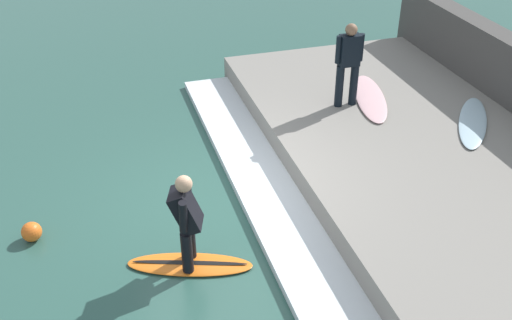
{
  "coord_description": "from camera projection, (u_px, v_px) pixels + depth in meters",
  "views": [
    {
      "loc": [
        -1.58,
        -7.48,
        5.6
      ],
      "look_at": [
        0.7,
        0.0,
        0.7
      ],
      "focal_mm": 42.0,
      "sensor_mm": 36.0,
      "label": 1
    }
  ],
  "objects": [
    {
      "name": "wave_foam_crest",
      "position": [
        267.0,
        192.0,
        9.61
      ],
      "size": [
        0.96,
        8.76,
        0.13
      ],
      "primitive_type": "cube",
      "color": "silver",
      "rests_on": "ground_plane"
    },
    {
      "name": "surfer_waiting_near",
      "position": [
        349.0,
        61.0,
        10.81
      ],
      "size": [
        0.53,
        0.23,
        1.58
      ],
      "color": "black",
      "rests_on": "concrete_ledge"
    },
    {
      "name": "surfboard_waiting_near",
      "position": [
        370.0,
        98.0,
        11.47
      ],
      "size": [
        1.15,
        2.14,
        0.06
      ],
      "color": "beige",
      "rests_on": "concrete_ledge"
    },
    {
      "name": "marker_buoy",
      "position": [
        32.0,
        232.0,
        8.62
      ],
      "size": [
        0.29,
        0.29,
        0.29
      ],
      "primitive_type": "sphere",
      "color": "orange",
      "rests_on": "ground_plane"
    },
    {
      "name": "surfboard_riding",
      "position": [
        190.0,
        264.0,
        8.2
      ],
      "size": [
        1.79,
        1.01,
        0.07
      ],
      "color": "orange",
      "rests_on": "ground_plane"
    },
    {
      "name": "surfboard_spare",
      "position": [
        473.0,
        122.0,
        10.65
      ],
      "size": [
        1.58,
        1.92,
        0.06
      ],
      "color": "silver",
      "rests_on": "concrete_ledge"
    },
    {
      "name": "concrete_ledge",
      "position": [
        417.0,
        157.0,
        10.17
      ],
      "size": [
        4.4,
        9.22,
        0.49
      ],
      "primitive_type": "cube",
      "color": "gray",
      "rests_on": "ground_plane"
    },
    {
      "name": "ground_plane",
      "position": [
        214.0,
        204.0,
        9.43
      ],
      "size": [
        28.0,
        28.0,
        0.0
      ],
      "primitive_type": "plane",
      "color": "#2D564C"
    },
    {
      "name": "surfer_riding",
      "position": [
        186.0,
        217.0,
        7.77
      ],
      "size": [
        0.52,
        0.6,
        1.42
      ],
      "color": "black",
      "rests_on": "surfboard_riding"
    }
  ]
}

